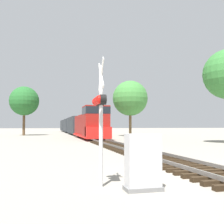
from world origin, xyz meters
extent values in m
plane|color=gray|center=(0.00, 0.00, 0.00)|extent=(400.00, 400.00, 0.00)
cube|color=black|center=(0.00, -0.90, 0.08)|extent=(2.60, 0.22, 0.16)
cube|color=black|center=(0.00, -0.30, 0.08)|extent=(2.60, 0.22, 0.16)
cube|color=black|center=(0.00, 0.30, 0.08)|extent=(2.60, 0.22, 0.16)
cube|color=black|center=(0.00, 0.90, 0.08)|extent=(2.60, 0.22, 0.16)
cube|color=black|center=(0.00, 1.50, 0.08)|extent=(2.60, 0.22, 0.16)
cube|color=black|center=(0.00, 2.10, 0.08)|extent=(2.60, 0.22, 0.16)
cube|color=black|center=(0.00, 2.70, 0.08)|extent=(2.60, 0.22, 0.16)
cube|color=black|center=(0.00, 3.30, 0.08)|extent=(2.60, 0.22, 0.16)
cube|color=black|center=(0.00, 3.90, 0.08)|extent=(2.60, 0.22, 0.16)
cube|color=black|center=(0.00, 4.50, 0.08)|extent=(2.60, 0.22, 0.16)
cube|color=black|center=(0.00, 5.10, 0.08)|extent=(2.60, 0.22, 0.16)
cube|color=black|center=(0.00, 5.70, 0.08)|extent=(2.60, 0.22, 0.16)
cube|color=black|center=(0.00, 6.30, 0.08)|extent=(2.60, 0.22, 0.16)
cube|color=black|center=(0.00, 6.90, 0.08)|extent=(2.60, 0.22, 0.16)
cube|color=black|center=(0.00, 7.50, 0.08)|extent=(2.60, 0.22, 0.16)
cube|color=black|center=(0.00, 8.10, 0.08)|extent=(2.60, 0.22, 0.16)
cube|color=black|center=(0.00, 8.70, 0.08)|extent=(2.60, 0.22, 0.16)
cube|color=black|center=(0.00, 9.30, 0.08)|extent=(2.60, 0.22, 0.16)
cube|color=black|center=(0.00, 9.90, 0.08)|extent=(2.60, 0.22, 0.16)
cube|color=black|center=(0.00, 10.50, 0.08)|extent=(2.60, 0.22, 0.16)
cube|color=black|center=(0.00, 11.10, 0.08)|extent=(2.60, 0.22, 0.16)
cube|color=black|center=(0.00, 11.70, 0.08)|extent=(2.60, 0.22, 0.16)
cube|color=black|center=(0.00, 12.30, 0.08)|extent=(2.60, 0.22, 0.16)
cube|color=black|center=(0.00, 12.90, 0.08)|extent=(2.60, 0.22, 0.16)
cube|color=black|center=(0.00, 13.50, 0.08)|extent=(2.60, 0.22, 0.16)
cube|color=black|center=(0.00, 14.10, 0.08)|extent=(2.60, 0.22, 0.16)
cube|color=black|center=(0.00, 14.70, 0.08)|extent=(2.60, 0.22, 0.16)
cube|color=black|center=(0.00, 15.30, 0.08)|extent=(2.60, 0.22, 0.16)
cube|color=black|center=(0.00, 15.90, 0.08)|extent=(2.60, 0.22, 0.16)
cube|color=black|center=(0.00, 16.50, 0.08)|extent=(2.60, 0.22, 0.16)
cube|color=black|center=(0.00, 17.10, 0.08)|extent=(2.60, 0.22, 0.16)
cube|color=black|center=(0.00, 17.70, 0.08)|extent=(2.60, 0.22, 0.16)
cube|color=black|center=(0.00, 18.30, 0.08)|extent=(2.60, 0.22, 0.16)
cube|color=black|center=(0.00, 18.90, 0.08)|extent=(2.60, 0.22, 0.16)
cube|color=black|center=(0.00, 19.50, 0.08)|extent=(2.60, 0.22, 0.16)
cube|color=slate|center=(-0.72, 0.00, 0.23)|extent=(0.07, 160.00, 0.15)
cube|color=slate|center=(0.72, 0.00, 0.23)|extent=(0.07, 160.00, 0.15)
cube|color=maroon|center=(0.00, 31.15, 1.88)|extent=(2.54, 11.32, 3.13)
cube|color=maroon|center=(0.00, 23.22, 2.32)|extent=(2.99, 3.56, 4.02)
cube|color=black|center=(0.00, 23.22, 3.74)|extent=(3.02, 3.59, 0.88)
cube|color=red|center=(0.00, 21.45, 1.01)|extent=(2.99, 1.62, 1.41)
cube|color=red|center=(0.00, 28.72, 0.43)|extent=(3.05, 15.85, 0.24)
cube|color=black|center=(0.00, 23.47, 0.50)|extent=(1.58, 2.20, 1.00)
cube|color=black|center=(0.00, 33.98, 0.50)|extent=(1.58, 2.20, 1.00)
cube|color=#2D3338|center=(0.00, 46.04, 1.99)|extent=(2.84, 15.21, 3.35)
cube|color=black|center=(0.00, 41.09, 0.45)|extent=(1.58, 2.20, 0.90)
cube|color=black|center=(0.00, 50.98, 0.45)|extent=(1.58, 2.20, 0.90)
cube|color=#2D3338|center=(0.00, 62.88, 1.99)|extent=(2.84, 15.21, 3.35)
cube|color=black|center=(0.00, 57.93, 0.45)|extent=(1.58, 2.20, 0.90)
cube|color=black|center=(0.00, 67.82, 0.45)|extent=(1.58, 2.20, 0.90)
cube|color=#2D3338|center=(0.00, 79.71, 1.99)|extent=(2.84, 15.21, 3.35)
cube|color=black|center=(0.00, 74.77, 0.45)|extent=(1.58, 2.20, 0.90)
cube|color=black|center=(0.00, 84.66, 0.45)|extent=(1.58, 2.20, 0.90)
cylinder|color=silver|center=(-4.28, -1.43, 1.85)|extent=(0.12, 0.12, 3.69)
cube|color=white|center=(-4.28, -1.43, 3.39)|extent=(0.06, 0.93, 0.93)
cube|color=white|center=(-4.28, -1.43, 3.39)|extent=(0.06, 0.93, 0.93)
cube|color=black|center=(-4.28, -1.43, 2.60)|extent=(0.09, 0.86, 0.06)
cylinder|color=black|center=(-4.27, -1.08, 2.60)|extent=(0.19, 0.31, 0.30)
sphere|color=red|center=(-4.37, -1.08, 2.60)|extent=(0.26, 0.26, 0.26)
cylinder|color=black|center=(-4.28, -1.43, 2.60)|extent=(0.19, 0.31, 0.30)
sphere|color=red|center=(-4.38, -1.43, 2.60)|extent=(0.26, 0.26, 0.26)
cylinder|color=black|center=(-4.29, -1.78, 2.60)|extent=(0.19, 0.31, 0.30)
sphere|color=red|center=(-4.39, -1.78, 2.60)|extent=(0.26, 0.26, 0.26)
cube|color=white|center=(-4.28, -1.43, 2.84)|extent=(0.04, 0.32, 0.20)
cube|color=slate|center=(-3.20, -2.15, 0.06)|extent=(1.06, 0.57, 0.12)
cube|color=#BCBCBF|center=(-3.20, -2.15, 0.86)|extent=(0.96, 0.52, 1.49)
cylinder|color=brown|center=(8.65, 35.92, 2.47)|extent=(0.48, 0.48, 4.94)
sphere|color=#3D7F38|center=(8.65, 35.92, 6.85)|extent=(6.37, 6.37, 6.37)
cylinder|color=brown|center=(-10.30, 43.54, 2.47)|extent=(0.48, 0.48, 4.95)
sphere|color=#236028|center=(-10.30, 43.54, 6.63)|extent=(5.60, 5.60, 5.60)
camera|label=1|loc=(-5.86, -9.25, 1.83)|focal=42.00mm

